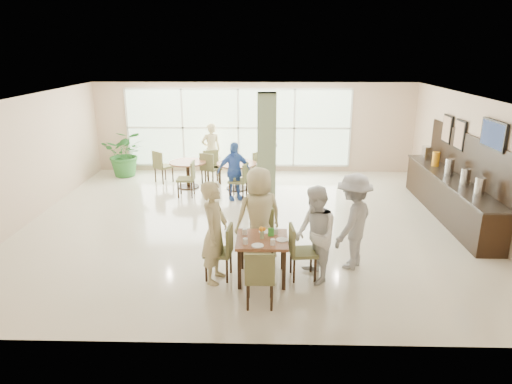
{
  "coord_description": "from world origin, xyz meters",
  "views": [
    {
      "loc": [
        0.42,
        -9.74,
        3.82
      ],
      "look_at": [
        0.2,
        -1.2,
        1.1
      ],
      "focal_mm": 32.0,
      "sensor_mm": 36.0,
      "label": 1
    }
  ],
  "objects_px": {
    "buffet_counter": "(450,194)",
    "adult_b": "(269,161)",
    "teen_left": "(215,232)",
    "potted_plant": "(126,153)",
    "adult_standing": "(211,150)",
    "teen_standing": "(353,221)",
    "round_table_left": "(188,168)",
    "teen_far": "(259,215)",
    "adult_a": "(234,171)",
    "round_table_right": "(237,169)",
    "teen_right": "(315,235)",
    "main_table": "(262,244)"
  },
  "relations": [
    {
      "from": "buffet_counter",
      "to": "adult_b",
      "type": "height_order",
      "value": "buffet_counter"
    },
    {
      "from": "adult_a",
      "to": "buffet_counter",
      "type": "bearing_deg",
      "value": -33.42
    },
    {
      "from": "potted_plant",
      "to": "buffet_counter",
      "type": "bearing_deg",
      "value": -21.01
    },
    {
      "from": "round_table_left",
      "to": "teen_left",
      "type": "bearing_deg",
      "value": -75.73
    },
    {
      "from": "round_table_left",
      "to": "teen_far",
      "type": "bearing_deg",
      "value": -65.66
    },
    {
      "from": "teen_right",
      "to": "round_table_right",
      "type": "bearing_deg",
      "value": -177.22
    },
    {
      "from": "teen_standing",
      "to": "potted_plant",
      "type": "bearing_deg",
      "value": -102.54
    },
    {
      "from": "main_table",
      "to": "round_table_left",
      "type": "height_order",
      "value": "same"
    },
    {
      "from": "teen_right",
      "to": "teen_standing",
      "type": "distance_m",
      "value": 0.89
    },
    {
      "from": "buffet_counter",
      "to": "teen_far",
      "type": "distance_m",
      "value": 5.08
    },
    {
      "from": "teen_left",
      "to": "adult_standing",
      "type": "xyz_separation_m",
      "value": [
        -0.85,
        6.61,
        -0.06
      ]
    },
    {
      "from": "main_table",
      "to": "teen_left",
      "type": "xyz_separation_m",
      "value": [
        -0.79,
        -0.07,
        0.24
      ]
    },
    {
      "from": "main_table",
      "to": "teen_right",
      "type": "relative_size",
      "value": 0.52
    },
    {
      "from": "round_table_left",
      "to": "teen_left",
      "type": "xyz_separation_m",
      "value": [
        1.38,
        -5.41,
        0.32
      ]
    },
    {
      "from": "round_table_left",
      "to": "teen_left",
      "type": "height_order",
      "value": "teen_left"
    },
    {
      "from": "potted_plant",
      "to": "teen_standing",
      "type": "height_order",
      "value": "teen_standing"
    },
    {
      "from": "round_table_left",
      "to": "round_table_right",
      "type": "xyz_separation_m",
      "value": [
        1.39,
        -0.13,
        0.02
      ]
    },
    {
      "from": "round_table_left",
      "to": "buffet_counter",
      "type": "height_order",
      "value": "buffet_counter"
    },
    {
      "from": "teen_left",
      "to": "teen_standing",
      "type": "distance_m",
      "value": 2.46
    },
    {
      "from": "potted_plant",
      "to": "adult_standing",
      "type": "distance_m",
      "value": 2.63
    },
    {
      "from": "teen_far",
      "to": "adult_standing",
      "type": "relative_size",
      "value": 1.09
    },
    {
      "from": "adult_b",
      "to": "round_table_right",
      "type": "bearing_deg",
      "value": -83.2
    },
    {
      "from": "teen_left",
      "to": "teen_far",
      "type": "distance_m",
      "value": 1.06
    },
    {
      "from": "teen_standing",
      "to": "adult_a",
      "type": "relative_size",
      "value": 1.15
    },
    {
      "from": "potted_plant",
      "to": "teen_right",
      "type": "bearing_deg",
      "value": -51.63
    },
    {
      "from": "buffet_counter",
      "to": "teen_right",
      "type": "distance_m",
      "value": 4.73
    },
    {
      "from": "adult_b",
      "to": "teen_standing",
      "type": "bearing_deg",
      "value": 25.68
    },
    {
      "from": "adult_b",
      "to": "adult_standing",
      "type": "distance_m",
      "value": 2.21
    },
    {
      "from": "round_table_right",
      "to": "teen_far",
      "type": "height_order",
      "value": "teen_far"
    },
    {
      "from": "teen_left",
      "to": "adult_b",
      "type": "height_order",
      "value": "teen_left"
    },
    {
      "from": "round_table_right",
      "to": "buffet_counter",
      "type": "height_order",
      "value": "buffet_counter"
    },
    {
      "from": "adult_b",
      "to": "round_table_left",
      "type": "bearing_deg",
      "value": -85.65
    },
    {
      "from": "round_table_right",
      "to": "adult_standing",
      "type": "xyz_separation_m",
      "value": [
        -0.86,
        1.33,
        0.25
      ]
    },
    {
      "from": "adult_a",
      "to": "main_table",
      "type": "bearing_deg",
      "value": -100.79
    },
    {
      "from": "potted_plant",
      "to": "adult_a",
      "type": "height_order",
      "value": "adult_a"
    },
    {
      "from": "teen_left",
      "to": "main_table",
      "type": "bearing_deg",
      "value": -73.04
    },
    {
      "from": "main_table",
      "to": "adult_standing",
      "type": "distance_m",
      "value": 6.75
    },
    {
      "from": "round_table_left",
      "to": "adult_standing",
      "type": "height_order",
      "value": "adult_standing"
    },
    {
      "from": "round_table_right",
      "to": "teen_left",
      "type": "relative_size",
      "value": 0.63
    },
    {
      "from": "teen_right",
      "to": "adult_standing",
      "type": "height_order",
      "value": "teen_right"
    },
    {
      "from": "adult_standing",
      "to": "teen_standing",
      "type": "bearing_deg",
      "value": 98.97
    },
    {
      "from": "teen_left",
      "to": "teen_far",
      "type": "bearing_deg",
      "value": -31.29
    },
    {
      "from": "round_table_left",
      "to": "teen_left",
      "type": "relative_size",
      "value": 0.59
    },
    {
      "from": "potted_plant",
      "to": "teen_left",
      "type": "height_order",
      "value": "teen_left"
    },
    {
      "from": "main_table",
      "to": "adult_b",
      "type": "xyz_separation_m",
      "value": [
        0.11,
        5.19,
        0.17
      ]
    },
    {
      "from": "teen_left",
      "to": "adult_b",
      "type": "relative_size",
      "value": 1.09
    },
    {
      "from": "buffet_counter",
      "to": "teen_standing",
      "type": "relative_size",
      "value": 2.69
    },
    {
      "from": "round_table_left",
      "to": "teen_standing",
      "type": "bearing_deg",
      "value": -52.03
    },
    {
      "from": "round_table_left",
      "to": "adult_a",
      "type": "height_order",
      "value": "adult_a"
    },
    {
      "from": "teen_far",
      "to": "teen_standing",
      "type": "xyz_separation_m",
      "value": [
        1.67,
        -0.19,
        -0.02
      ]
    }
  ]
}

